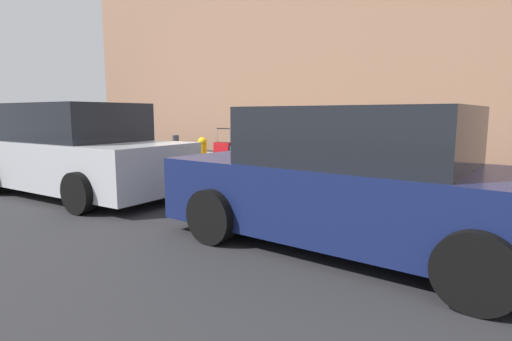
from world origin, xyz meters
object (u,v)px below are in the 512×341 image
suitcase_black_4 (301,171)px  suitcase_teal_7 (240,162)px  suitcase_teal_0 (413,182)px  bollard_post (176,154)px  fire_hydrant (203,155)px  suitcase_olive_3 (328,167)px  suitcase_silver_5 (279,163)px  suitcase_navy_2 (354,175)px  parked_car_navy_0 (356,182)px  suitcase_red_8 (224,159)px  suitcase_red_1 (384,175)px  parked_car_silver_1 (77,153)px  suitcase_maroon_6 (260,167)px

suitcase_black_4 → suitcase_teal_7: suitcase_teal_7 is taller
suitcase_teal_0 → bollard_post: size_ratio=0.66×
suitcase_black_4 → fire_hydrant: fire_hydrant is taller
suitcase_olive_3 → suitcase_silver_5: 1.01m
bollard_post → suitcase_black_4: bearing=-177.3°
suitcase_navy_2 → suitcase_olive_3: 0.52m
suitcase_silver_5 → parked_car_navy_0: (-2.51, 2.54, 0.21)m
suitcase_silver_5 → parked_car_navy_0: bearing=134.6°
bollard_post → suitcase_red_8: bearing=-174.6°
suitcase_red_1 → suitcase_olive_3: bearing=0.3°
suitcase_red_1 → parked_car_navy_0: size_ratio=0.19×
parked_car_navy_0 → parked_car_silver_1: (5.34, -0.00, 0.05)m
suitcase_teal_0 → suitcase_silver_5: size_ratio=0.53×
suitcase_maroon_6 → parked_car_silver_1: bearing=46.9°
suitcase_red_1 → suitcase_navy_2: bearing=4.8°
fire_hydrant → suitcase_olive_3: bearing=-178.8°
parked_car_navy_0 → parked_car_silver_1: parked_car_silver_1 is taller
suitcase_black_4 → suitcase_teal_7: size_ratio=0.80×
suitcase_olive_3 → suitcase_teal_7: suitcase_olive_3 is taller
suitcase_red_8 → fire_hydrant: size_ratio=1.28×
suitcase_maroon_6 → suitcase_red_8: size_ratio=0.58×
bollard_post → parked_car_silver_1: 2.40m
suitcase_red_8 → bollard_post: suitcase_red_8 is taller
suitcase_teal_7 → parked_car_navy_0: 4.25m
suitcase_teal_7 → suitcase_teal_0: bearing=-179.8°
suitcase_red_8 → parked_car_silver_1: bearing=60.3°
suitcase_teal_7 → fire_hydrant: 1.10m
suitcase_teal_0 → fire_hydrant: (4.57, -0.05, 0.18)m
suitcase_teal_0 → parked_car_navy_0: 2.51m
suitcase_navy_2 → parked_car_navy_0: size_ratio=0.17×
suitcase_teal_0 → suitcase_red_1: (0.50, -0.12, 0.05)m
suitcase_navy_2 → suitcase_silver_5: 1.53m
suitcase_teal_0 → fire_hydrant: bearing=-0.6°
suitcase_teal_0 → suitcase_red_1: bearing=-13.4°
suitcase_black_4 → suitcase_red_8: 1.88m
suitcase_black_4 → suitcase_teal_7: bearing=2.5°
bollard_post → parked_car_silver_1: (0.13, 2.39, 0.21)m
suitcase_maroon_6 → bollard_post: 2.26m
suitcase_black_4 → suitcase_silver_5: 0.50m
suitcase_teal_0 → parked_car_silver_1: bearing=24.8°
suitcase_olive_3 → parked_car_navy_0: parked_car_navy_0 is taller
suitcase_teal_0 → suitcase_maroon_6: (3.01, -0.04, 0.02)m
suitcase_teal_7 → parked_car_silver_1: 3.14m
fire_hydrant → suitcase_maroon_6: bearing=179.8°
suitcase_red_1 → suitcase_maroon_6: (2.50, 0.08, -0.03)m
bollard_post → parked_car_navy_0: size_ratio=0.19×
parked_car_navy_0 → parked_car_silver_1: 5.34m
suitcase_red_8 → fire_hydrant: (0.63, -0.03, 0.06)m
suitcase_black_4 → suitcase_maroon_6: bearing=0.3°
suitcase_olive_3 → suitcase_silver_5: (1.01, 0.07, 0.00)m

